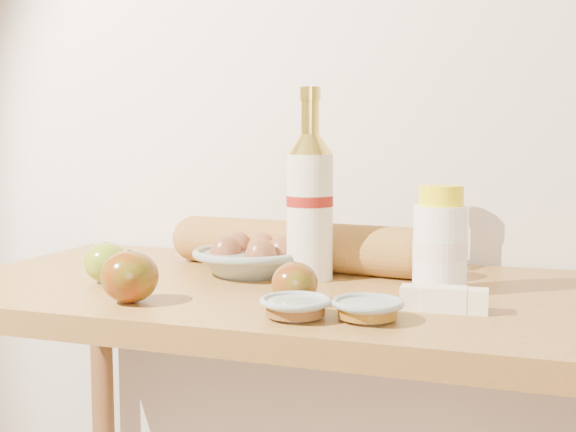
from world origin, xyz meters
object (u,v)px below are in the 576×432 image
at_px(table, 294,356).
at_px(baguette, 298,246).
at_px(bourbon_bottle, 310,202).
at_px(cream_bottle, 440,243).
at_px(egg_bowl, 251,258).

distance_m(table, baguette, 0.22).
distance_m(table, bourbon_bottle, 0.27).
bearing_deg(cream_bottle, baguette, 144.88).
distance_m(bourbon_bottle, egg_bowl, 0.15).
height_order(table, bourbon_bottle, bourbon_bottle).
relative_size(bourbon_bottle, egg_bowl, 1.33).
bearing_deg(cream_bottle, bourbon_bottle, 159.10).
bearing_deg(baguette, egg_bowl, -124.42).
relative_size(cream_bottle, baguette, 0.31).
bearing_deg(bourbon_bottle, baguette, 115.85).
distance_m(bourbon_bottle, baguette, 0.13).
height_order(egg_bowl, baguette, baguette).
bearing_deg(table, cream_bottle, 5.89).
height_order(cream_bottle, egg_bowl, cream_bottle).
bearing_deg(egg_bowl, table, -31.92).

